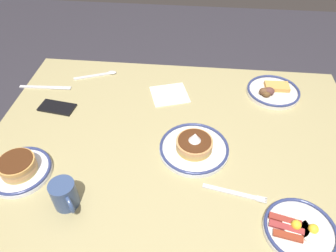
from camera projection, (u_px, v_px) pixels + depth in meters
ground_plane at (173, 238)px, 1.68m from camera, size 6.00×6.00×0.00m
dining_table at (175, 154)px, 1.22m from camera, size 1.37×0.99×0.75m
plate_near_main at (194, 147)px, 1.11m from camera, size 0.25×0.25×0.09m
plate_center_pancakes at (300, 230)px, 0.89m from camera, size 0.21×0.21×0.04m
plate_far_companion at (273, 91)px, 1.36m from camera, size 0.22×0.22×0.05m
plate_far_side at (19, 169)px, 1.04m from camera, size 0.21×0.21×0.06m
coffee_mug at (65, 195)px, 0.94m from camera, size 0.09×0.10×0.09m
cell_phone at (57, 107)px, 1.29m from camera, size 0.15×0.09×0.01m
paper_napkin at (170, 95)px, 1.36m from camera, size 0.19×0.18×0.00m
fork_near at (235, 193)px, 0.99m from camera, size 0.20×0.05×0.01m
butter_knife at (45, 87)px, 1.40m from camera, size 0.23×0.03×0.01m
tea_spoon at (101, 74)px, 1.47m from camera, size 0.19×0.09×0.01m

